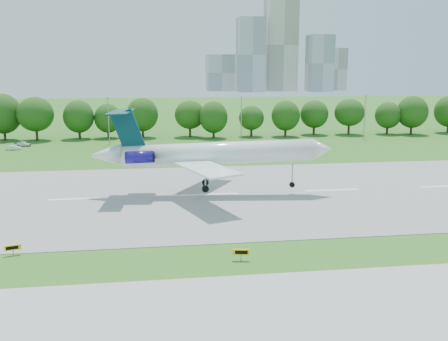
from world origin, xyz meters
TOP-DOWN VIEW (x-y plane):
  - ground at (0.00, 0.00)m, footprint 600.00×600.00m
  - runway at (0.00, 25.00)m, footprint 400.00×45.00m
  - taxiway at (0.00, -18.00)m, footprint 400.00×23.00m
  - tree_line at (0.00, 92.00)m, footprint 288.40×8.40m
  - light_poles at (-2.50, 82.00)m, footprint 175.90×0.25m
  - skyline at (100.16, 390.61)m, footprint 127.00×52.00m
  - airliner at (-0.49, 25.18)m, footprint 37.37×27.11m
  - taxi_sign_left at (-23.44, 2.19)m, footprint 1.62×0.63m
  - taxi_sign_centre at (0.22, -2.63)m, footprint 1.76×0.50m
  - service_vehicle_a at (-42.47, 75.63)m, footprint 3.56×1.62m
  - service_vehicle_b at (-41.38, 81.28)m, footprint 3.99×2.78m

SIDE VIEW (x-z plane):
  - ground at x=0.00m, z-range 0.00..0.00m
  - runway at x=0.00m, z-range 0.00..0.08m
  - taxiway at x=0.00m, z-range 0.00..0.08m
  - service_vehicle_a at x=-42.47m, z-range 0.00..1.13m
  - service_vehicle_b at x=-41.38m, z-range 0.00..1.26m
  - taxi_sign_left at x=-23.44m, z-range 0.27..1.42m
  - taxi_sign_centre at x=0.22m, z-range 0.29..1.52m
  - tree_line at x=0.00m, z-range 0.99..11.39m
  - light_poles at x=-2.50m, z-range 0.24..12.43m
  - airliner at x=-0.49m, z-range 0.41..12.99m
  - skyline at x=100.16m, z-range -9.54..70.46m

